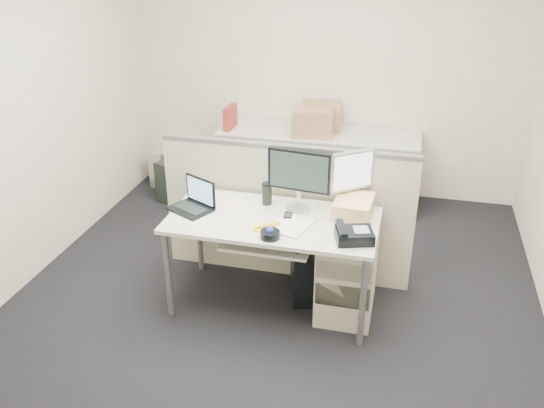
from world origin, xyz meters
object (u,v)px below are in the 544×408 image
(monitor_main, at_px, (299,181))
(desk_phone, at_px, (354,235))
(laptop, at_px, (189,196))
(desk, at_px, (273,226))

(monitor_main, bearing_deg, desk_phone, -32.02)
(laptop, height_order, desk_phone, laptop)
(laptop, xyz_separation_m, desk_phone, (1.22, -0.16, -0.07))
(monitor_main, bearing_deg, laptop, -158.80)
(desk_phone, bearing_deg, desk, 146.54)
(desk_phone, bearing_deg, monitor_main, 124.58)
(laptop, bearing_deg, monitor_main, 41.36)
(desk, height_order, monitor_main, monitor_main)
(desk, distance_m, desk_phone, 0.63)
(monitor_main, distance_m, laptop, 0.80)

